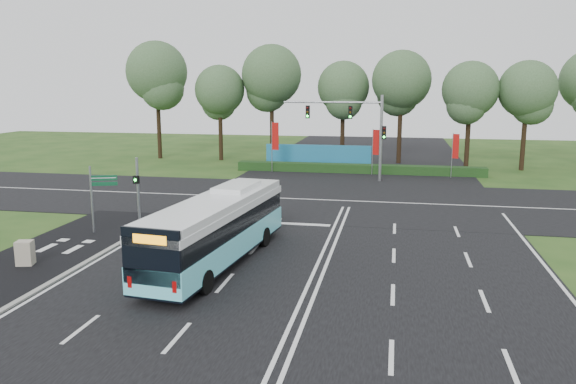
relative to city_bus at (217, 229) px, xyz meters
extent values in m
plane|color=#234617|center=(4.36, 2.60, -1.61)|extent=(120.00, 120.00, 0.00)
cube|color=black|center=(4.36, 2.60, -1.59)|extent=(20.00, 120.00, 0.04)
cube|color=black|center=(4.36, 14.60, -1.58)|extent=(120.00, 14.00, 0.05)
cube|color=black|center=(-8.14, -0.40, -1.58)|extent=(5.00, 18.00, 0.06)
cube|color=gray|center=(-5.74, -0.40, -1.55)|extent=(0.25, 18.00, 0.12)
cube|color=#6DEDFD|center=(0.00, 0.02, -0.62)|extent=(3.51, 11.32, 1.02)
cube|color=black|center=(0.00, 0.02, -1.08)|extent=(3.48, 11.26, 0.28)
cube|color=black|center=(0.00, 0.02, 0.31)|extent=(3.40, 11.14, 0.88)
cube|color=white|center=(0.00, 0.02, 0.87)|extent=(3.51, 11.32, 0.32)
cube|color=white|center=(0.00, 0.02, 1.19)|extent=(3.41, 10.87, 0.32)
cube|color=white|center=(0.25, 2.32, 1.47)|extent=(1.78, 2.93, 0.23)
cube|color=black|center=(-0.59, -5.46, 0.36)|extent=(2.25, 0.36, 2.04)
cube|color=orange|center=(-0.60, -5.50, 1.01)|extent=(1.30, 0.20, 0.32)
cylinder|color=black|center=(-0.73, 3.27, -1.13)|extent=(0.36, 0.99, 0.97)
cylinder|color=black|center=(1.42, 3.04, -1.13)|extent=(0.36, 0.99, 0.97)
cylinder|color=black|center=(-1.45, -3.37, -1.13)|extent=(0.36, 0.99, 0.97)
cylinder|color=black|center=(0.69, -3.61, -1.13)|extent=(0.36, 0.99, 0.97)
cylinder|color=gray|center=(-6.49, 5.81, 0.32)|extent=(0.15, 0.15, 3.86)
cube|color=black|center=(-6.49, 5.63, 1.04)|extent=(0.33, 0.24, 0.44)
sphere|color=#19F233|center=(-6.49, 5.53, 1.04)|extent=(0.15, 0.15, 0.15)
cylinder|color=gray|center=(-8.12, 3.72, 0.20)|extent=(0.11, 0.11, 3.63)
cube|color=#0C4828|center=(-7.47, 3.94, 1.38)|extent=(1.30, 0.51, 0.27)
cube|color=#0C4828|center=(-7.47, 3.94, 1.07)|extent=(1.30, 0.51, 0.20)
cube|color=white|center=(-7.47, 3.91, 1.38)|extent=(1.20, 0.43, 0.04)
cube|color=#B1A48F|center=(-8.18, -1.87, -1.04)|extent=(0.80, 0.72, 1.13)
cylinder|color=gray|center=(-3.37, 26.22, 0.69)|extent=(0.07, 0.07, 4.60)
cube|color=#AE110E|center=(-3.03, 26.17, 1.66)|extent=(0.61, 0.13, 2.45)
cylinder|color=gray|center=(5.59, 26.29, 0.42)|extent=(0.06, 0.06, 4.06)
cube|color=#AE110E|center=(5.88, 26.22, 1.28)|extent=(0.54, 0.16, 2.17)
cylinder|color=gray|center=(12.25, 25.93, 0.31)|extent=(0.06, 0.06, 3.84)
cube|color=#AE110E|center=(12.51, 25.82, 1.12)|extent=(0.49, 0.24, 2.05)
cylinder|color=gray|center=(6.36, 23.10, 1.89)|extent=(0.24, 0.24, 7.00)
cylinder|color=gray|center=(2.36, 23.10, 4.79)|extent=(8.00, 0.16, 0.16)
cube|color=black|center=(3.86, 23.10, 3.99)|extent=(0.32, 0.28, 1.05)
cube|color=black|center=(0.36, 23.10, 3.99)|extent=(0.32, 0.28, 1.05)
cube|color=black|center=(6.61, 23.10, 2.39)|extent=(0.32, 0.28, 1.05)
cube|color=#153312|center=(4.36, 27.10, -1.21)|extent=(22.00, 1.20, 0.80)
cube|color=#1C6E9A|center=(0.36, 29.60, -0.51)|extent=(10.00, 0.30, 2.20)
cylinder|color=black|center=(-17.34, 33.53, 2.72)|extent=(0.44, 0.44, 8.66)
sphere|color=#3A5532|center=(-17.34, 33.53, 7.51)|extent=(6.38, 6.38, 6.38)
cylinder|color=black|center=(-10.45, 33.40, 1.84)|extent=(0.44, 0.44, 6.91)
sphere|color=#3A5532|center=(-10.45, 33.40, 5.66)|extent=(5.09, 5.09, 5.09)
cylinder|color=black|center=(-5.22, 34.59, 2.57)|extent=(0.44, 0.44, 8.36)
sphere|color=#3A5532|center=(-5.22, 34.59, 7.19)|extent=(6.16, 6.16, 6.16)
cylinder|color=black|center=(2.08, 35.48, 1.98)|extent=(0.44, 0.44, 7.18)
sphere|color=#3A5532|center=(2.08, 35.48, 5.95)|extent=(5.29, 5.29, 5.29)
cylinder|color=black|center=(7.89, 34.33, 2.31)|extent=(0.44, 0.44, 7.85)
sphere|color=#3A5532|center=(7.89, 34.33, 6.65)|extent=(5.78, 5.78, 5.78)
cylinder|color=black|center=(14.13, 31.83, 1.90)|extent=(0.44, 0.44, 7.01)
sphere|color=#3A5532|center=(14.13, 31.83, 5.77)|extent=(5.17, 5.17, 5.17)
cylinder|color=black|center=(19.06, 31.81, 1.90)|extent=(0.44, 0.44, 7.03)
sphere|color=#3A5532|center=(19.06, 31.81, 5.79)|extent=(5.18, 5.18, 5.18)
camera|label=1|loc=(7.57, -22.81, 6.23)|focal=35.00mm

